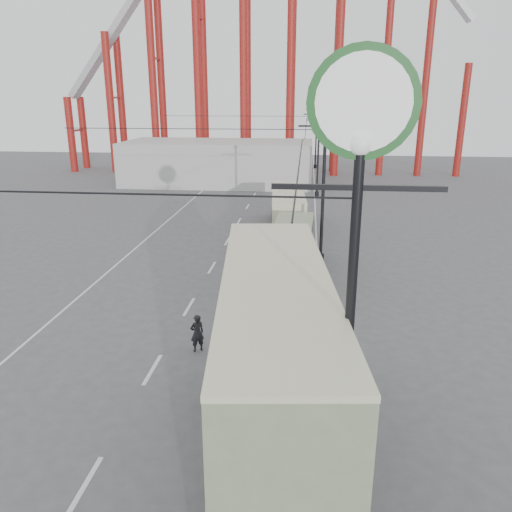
# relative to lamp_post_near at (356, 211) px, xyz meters

# --- Properties ---
(ground) EXTENTS (160.00, 160.00, 0.00)m
(ground) POSITION_rel_lamp_post_near_xyz_m (-5.60, 3.00, -7.86)
(ground) COLOR #4E4E51
(ground) RESTS_ON ground
(road_markings) EXTENTS (12.52, 120.00, 0.01)m
(road_markings) POSITION_rel_lamp_post_near_xyz_m (-6.46, 22.70, -7.86)
(road_markings) COLOR silver
(road_markings) RESTS_ON ground
(lamp_post_near) EXTENTS (3.20, 0.44, 10.80)m
(lamp_post_near) POSITION_rel_lamp_post_near_xyz_m (0.00, 0.00, 0.00)
(lamp_post_near) COLOR black
(lamp_post_near) RESTS_ON ground
(lamp_post_mid) EXTENTS (3.20, 0.44, 9.32)m
(lamp_post_mid) POSITION_rel_lamp_post_near_xyz_m (0.00, 21.00, -3.18)
(lamp_post_mid) COLOR black
(lamp_post_mid) RESTS_ON ground
(lamp_post_far) EXTENTS (3.20, 0.44, 9.32)m
(lamp_post_far) POSITION_rel_lamp_post_near_xyz_m (0.00, 43.00, -3.18)
(lamp_post_far) COLOR black
(lamp_post_far) RESTS_ON ground
(lamp_post_distant) EXTENTS (3.20, 0.44, 9.32)m
(lamp_post_distant) POSITION_rel_lamp_post_near_xyz_m (0.00, 65.00, -3.18)
(lamp_post_distant) COLOR black
(lamp_post_distant) RESTS_ON ground
(fairground_shed) EXTENTS (22.00, 10.00, 5.00)m
(fairground_shed) POSITION_rel_lamp_post_near_xyz_m (-11.60, 50.00, -5.36)
(fairground_shed) COLOR #AEAEA8
(fairground_shed) RESTS_ON ground
(double_decker_bus) EXTENTS (3.79, 10.81, 5.69)m
(double_decker_bus) POSITION_rel_lamp_post_near_xyz_m (-1.64, 2.36, -4.68)
(double_decker_bus) COLOR #384123
(double_decker_bus) RESTS_ON ground
(single_decker_green) EXTENTS (2.59, 9.85, 2.76)m
(single_decker_green) POSITION_rel_lamp_post_near_xyz_m (-1.79, 17.86, -6.30)
(single_decker_green) COLOR #71805D
(single_decker_green) RESTS_ON ground
(single_decker_cream) EXTENTS (3.07, 9.75, 2.99)m
(single_decker_cream) POSITION_rel_lamp_post_near_xyz_m (-2.45, 29.08, -6.18)
(single_decker_cream) COLOR beige
(single_decker_cream) RESTS_ON ground
(pedestrian) EXTENTS (0.70, 0.64, 1.60)m
(pedestrian) POSITION_rel_lamp_post_near_xyz_m (-5.20, 8.63, -7.06)
(pedestrian) COLOR black
(pedestrian) RESTS_ON ground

